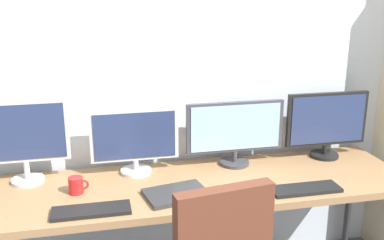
{
  "coord_description": "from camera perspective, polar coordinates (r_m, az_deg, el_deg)",
  "views": [
    {
      "loc": [
        -0.5,
        -1.63,
        1.79
      ],
      "look_at": [
        0.0,
        0.65,
        1.09
      ],
      "focal_mm": 41.78,
      "sensor_mm": 36.0,
      "label": 1
    }
  ],
  "objects": [
    {
      "name": "wall_back",
      "position": [
        2.74,
        -1.71,
        6.4
      ],
      "size": [
        4.85,
        0.11,
        2.6
      ],
      "color": "silver",
      "rests_on": "ground_plane"
    },
    {
      "name": "desk",
      "position": [
        2.53,
        0.25,
        -8.97
      ],
      "size": [
        2.45,
        0.68,
        0.74
      ],
      "color": "#936D47",
      "rests_on": "ground_plane"
    },
    {
      "name": "monitor_far_left",
      "position": [
        2.6,
        -20.75,
        -2.08
      ],
      "size": [
        0.49,
        0.18,
        0.47
      ],
      "color": "silver",
      "rests_on": "desk"
    },
    {
      "name": "monitor_center_left",
      "position": [
        2.59,
        -7.32,
        -2.47
      ],
      "size": [
        0.51,
        0.18,
        0.38
      ],
      "color": "silver",
      "rests_on": "desk"
    },
    {
      "name": "monitor_center_right",
      "position": [
        2.7,
        5.52,
        -1.33
      ],
      "size": [
        0.6,
        0.18,
        0.39
      ],
      "color": "#38383D",
      "rests_on": "desk"
    },
    {
      "name": "monitor_far_right",
      "position": [
        2.93,
        16.83,
        -0.32
      ],
      "size": [
        0.53,
        0.18,
        0.42
      ],
      "color": "black",
      "rests_on": "desk"
    },
    {
      "name": "keyboard_left",
      "position": [
        2.25,
        -12.73,
        -11.22
      ],
      "size": [
        0.38,
        0.13,
        0.02
      ],
      "primitive_type": "cube",
      "color": "black",
      "rests_on": "desk"
    },
    {
      "name": "keyboard_right",
      "position": [
        2.49,
        14.28,
        -8.54
      ],
      "size": [
        0.38,
        0.13,
        0.02
      ],
      "primitive_type": "cube",
      "color": "black",
      "rests_on": "desk"
    },
    {
      "name": "computer_mouse",
      "position": [
        2.39,
        4.78,
        -8.98
      ],
      "size": [
        0.06,
        0.1,
        0.03
      ],
      "primitive_type": "ellipsoid",
      "color": "silver",
      "rests_on": "desk"
    },
    {
      "name": "laptop_closed",
      "position": [
        2.36,
        -2.0,
        -9.41
      ],
      "size": [
        0.36,
        0.28,
        0.02
      ],
      "primitive_type": "cube",
      "rotation": [
        0.0,
        0.0,
        0.2
      ],
      "color": "#2D2D2D",
      "rests_on": "desk"
    },
    {
      "name": "coffee_mug",
      "position": [
        2.45,
        -14.55,
        -8.07
      ],
      "size": [
        0.11,
        0.08,
        0.09
      ],
      "color": "red",
      "rests_on": "desk"
    }
  ]
}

